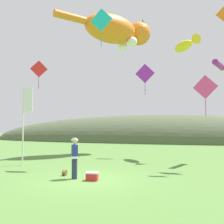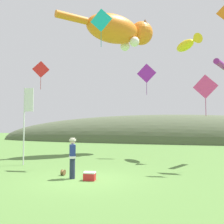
{
  "view_description": "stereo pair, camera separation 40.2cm",
  "coord_description": "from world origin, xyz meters",
  "px_view_note": "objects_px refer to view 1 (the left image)",
  "views": [
    {
      "loc": [
        4.04,
        -10.12,
        2.29
      ],
      "look_at": [
        0.0,
        4.0,
        3.13
      ],
      "focal_mm": 40.0,
      "sensor_mm": 36.0,
      "label": 1
    },
    {
      "loc": [
        4.42,
        -10.0,
        2.29
      ],
      "look_at": [
        0.0,
        4.0,
        3.13
      ],
      "focal_mm": 40.0,
      "sensor_mm": 36.0,
      "label": 2
    }
  ],
  "objects_px": {
    "kite_giant_cat": "(117,31)",
    "kite_diamond_red": "(39,69)",
    "festival_banner_pole": "(25,114)",
    "picnic_cooler": "(92,176)",
    "festival_attendant": "(75,157)",
    "kite_diamond_pink": "(205,87)",
    "kite_diamond_teal": "(101,20)",
    "kite_tube_streamer": "(219,65)",
    "kite_spool": "(65,173)",
    "kite_diamond_violet": "(145,74)",
    "kite_fish_windsock": "(185,45)"
  },
  "relations": [
    {
      "from": "kite_spool",
      "to": "kite_fish_windsock",
      "type": "height_order",
      "value": "kite_fish_windsock"
    },
    {
      "from": "kite_tube_streamer",
      "to": "kite_diamond_pink",
      "type": "height_order",
      "value": "kite_tube_streamer"
    },
    {
      "from": "picnic_cooler",
      "to": "kite_diamond_teal",
      "type": "height_order",
      "value": "kite_diamond_teal"
    },
    {
      "from": "kite_spool",
      "to": "kite_diamond_red",
      "type": "distance_m",
      "value": 10.11
    },
    {
      "from": "picnic_cooler",
      "to": "kite_tube_streamer",
      "type": "height_order",
      "value": "kite_tube_streamer"
    },
    {
      "from": "kite_diamond_teal",
      "to": "kite_diamond_red",
      "type": "height_order",
      "value": "kite_diamond_teal"
    },
    {
      "from": "picnic_cooler",
      "to": "kite_spool",
      "type": "bearing_deg",
      "value": 158.09
    },
    {
      "from": "kite_giant_cat",
      "to": "kite_diamond_teal",
      "type": "distance_m",
      "value": 7.01
    },
    {
      "from": "kite_diamond_violet",
      "to": "kite_diamond_red",
      "type": "height_order",
      "value": "kite_diamond_red"
    },
    {
      "from": "kite_fish_windsock",
      "to": "kite_diamond_violet",
      "type": "xyz_separation_m",
      "value": [
        -3.0,
        0.05,
        -1.95
      ]
    },
    {
      "from": "kite_fish_windsock",
      "to": "kite_diamond_teal",
      "type": "height_order",
      "value": "kite_diamond_teal"
    },
    {
      "from": "kite_diamond_pink",
      "to": "kite_diamond_teal",
      "type": "bearing_deg",
      "value": -177.1
    },
    {
      "from": "kite_diamond_violet",
      "to": "kite_giant_cat",
      "type": "bearing_deg",
      "value": 149.8
    },
    {
      "from": "kite_diamond_teal",
      "to": "kite_diamond_violet",
      "type": "bearing_deg",
      "value": 70.88
    },
    {
      "from": "kite_spool",
      "to": "kite_diamond_red",
      "type": "height_order",
      "value": "kite_diamond_red"
    },
    {
      "from": "kite_tube_streamer",
      "to": "kite_diamond_violet",
      "type": "distance_m",
      "value": 5.37
    },
    {
      "from": "kite_tube_streamer",
      "to": "festival_attendant",
      "type": "bearing_deg",
      "value": -134.91
    },
    {
      "from": "kite_fish_windsock",
      "to": "kite_diamond_violet",
      "type": "bearing_deg",
      "value": 179.11
    },
    {
      "from": "festival_banner_pole",
      "to": "kite_diamond_pink",
      "type": "relative_size",
      "value": 2.11
    },
    {
      "from": "festival_attendant",
      "to": "kite_tube_streamer",
      "type": "bearing_deg",
      "value": 45.09
    },
    {
      "from": "kite_diamond_violet",
      "to": "kite_diamond_pink",
      "type": "height_order",
      "value": "kite_diamond_violet"
    },
    {
      "from": "kite_fish_windsock",
      "to": "kite_diamond_violet",
      "type": "height_order",
      "value": "kite_fish_windsock"
    },
    {
      "from": "kite_tube_streamer",
      "to": "kite_diamond_red",
      "type": "xyz_separation_m",
      "value": [
        -12.75,
        -0.54,
        0.43
      ]
    },
    {
      "from": "kite_giant_cat",
      "to": "kite_diamond_red",
      "type": "distance_m",
      "value": 7.55
    },
    {
      "from": "kite_spool",
      "to": "kite_diamond_violet",
      "type": "relative_size",
      "value": 0.11
    },
    {
      "from": "picnic_cooler",
      "to": "kite_giant_cat",
      "type": "xyz_separation_m",
      "value": [
        -1.59,
        10.34,
        10.33
      ]
    },
    {
      "from": "festival_banner_pole",
      "to": "picnic_cooler",
      "type": "bearing_deg",
      "value": -27.36
    },
    {
      "from": "kite_giant_cat",
      "to": "kite_diamond_violet",
      "type": "relative_size",
      "value": 3.06
    },
    {
      "from": "kite_fish_windsock",
      "to": "kite_tube_streamer",
      "type": "xyz_separation_m",
      "value": [
        2.03,
        -1.83,
        -2.07
      ]
    },
    {
      "from": "kite_fish_windsock",
      "to": "festival_attendant",
      "type": "bearing_deg",
      "value": -119.01
    },
    {
      "from": "festival_attendant",
      "to": "kite_diamond_red",
      "type": "relative_size",
      "value": 0.81
    },
    {
      "from": "kite_giant_cat",
      "to": "kite_diamond_red",
      "type": "relative_size",
      "value": 3.34
    },
    {
      "from": "festival_attendant",
      "to": "kite_diamond_pink",
      "type": "height_order",
      "value": "kite_diamond_pink"
    },
    {
      "from": "festival_banner_pole",
      "to": "kite_diamond_teal",
      "type": "distance_m",
      "value": 7.12
    },
    {
      "from": "festival_banner_pole",
      "to": "kite_diamond_pink",
      "type": "distance_m",
      "value": 10.26
    },
    {
      "from": "festival_attendant",
      "to": "kite_fish_windsock",
      "type": "xyz_separation_m",
      "value": [
        4.83,
        8.71,
        7.32
      ]
    },
    {
      "from": "kite_diamond_pink",
      "to": "picnic_cooler",
      "type": "bearing_deg",
      "value": -141.11
    },
    {
      "from": "kite_spool",
      "to": "picnic_cooler",
      "type": "height_order",
      "value": "picnic_cooler"
    },
    {
      "from": "festival_banner_pole",
      "to": "kite_fish_windsock",
      "type": "relative_size",
      "value": 1.73
    },
    {
      "from": "festival_attendant",
      "to": "kite_spool",
      "type": "relative_size",
      "value": 6.51
    },
    {
      "from": "kite_giant_cat",
      "to": "kite_tube_streamer",
      "type": "height_order",
      "value": "kite_giant_cat"
    },
    {
      "from": "festival_attendant",
      "to": "picnic_cooler",
      "type": "relative_size",
      "value": 3.4
    },
    {
      "from": "picnic_cooler",
      "to": "kite_tube_streamer",
      "type": "bearing_deg",
      "value": 49.28
    },
    {
      "from": "festival_banner_pole",
      "to": "kite_diamond_pink",
      "type": "height_order",
      "value": "kite_diamond_pink"
    },
    {
      "from": "festival_attendant",
      "to": "kite_spool",
      "type": "xyz_separation_m",
      "value": [
        -0.74,
        0.55,
        -0.82
      ]
    },
    {
      "from": "kite_tube_streamer",
      "to": "kite_diamond_pink",
      "type": "bearing_deg",
      "value": -110.16
    },
    {
      "from": "kite_spool",
      "to": "kite_diamond_pink",
      "type": "bearing_deg",
      "value": 26.98
    },
    {
      "from": "kite_diamond_red",
      "to": "kite_fish_windsock",
      "type": "bearing_deg",
      "value": 12.47
    },
    {
      "from": "kite_spool",
      "to": "kite_diamond_red",
      "type": "relative_size",
      "value": 0.12
    },
    {
      "from": "kite_diamond_pink",
      "to": "kite_diamond_teal",
      "type": "xyz_separation_m",
      "value": [
        -5.72,
        -0.29,
        4.2
      ]
    }
  ]
}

